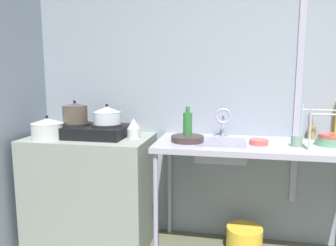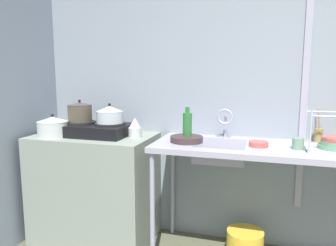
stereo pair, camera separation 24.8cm
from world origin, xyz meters
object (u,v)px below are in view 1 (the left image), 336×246
object	(u,v)px
stove	(92,130)
bottle_by_sink	(188,126)
sink_basin	(221,150)
frying_pan	(187,139)
cup_by_rack	(297,141)
percolator	(134,129)
utensil_jar	(312,132)
bucket_on_floor	(244,240)
dish_rack	(331,140)
small_bowl_on_drainboard	(259,142)
pot_on_left_burner	(75,113)
pot_on_right_burner	(107,115)
pot_beside_stove	(48,129)
faucet	(223,118)

from	to	relation	value
stove	bottle_by_sink	xyz separation A→B (m)	(0.79, 0.01, 0.06)
sink_basin	frying_pan	world-z (taller)	frying_pan
cup_by_rack	percolator	bearing A→B (deg)	177.85
sink_basin	utensil_jar	size ratio (longest dim) A/B	1.51
sink_basin	bucket_on_floor	distance (m)	0.77
dish_rack	small_bowl_on_drainboard	distance (m)	0.50
stove	small_bowl_on_drainboard	bearing A→B (deg)	-1.62
pot_on_left_burner	bucket_on_floor	distance (m)	1.71
pot_on_right_burner	small_bowl_on_drainboard	bearing A→B (deg)	-1.81
pot_on_left_burner	small_bowl_on_drainboard	bearing A→B (deg)	-1.47
stove	bucket_on_floor	world-z (taller)	stove
cup_by_rack	bucket_on_floor	world-z (taller)	cup_by_rack
pot_beside_stove	faucet	xyz separation A→B (m)	(1.36, 0.32, 0.08)
pot_on_right_burner	frying_pan	xyz separation A→B (m)	(0.66, -0.03, -0.16)
pot_on_right_burner	frying_pan	bearing A→B (deg)	-3.02
stove	dish_rack	bearing A→B (deg)	-0.61
bottle_by_sink	pot_beside_stove	bearing A→B (deg)	-171.58
pot_on_left_burner	utensil_jar	distance (m)	1.91
pot_beside_stove	percolator	distance (m)	0.68
frying_pan	sink_basin	bearing A→B (deg)	7.35
stove	sink_basin	bearing A→B (deg)	-0.10
dish_rack	small_bowl_on_drainboard	bearing A→B (deg)	-177.90
stove	pot_on_right_burner	distance (m)	0.19
pot_on_right_burner	cup_by_rack	world-z (taller)	pot_on_right_burner
pot_beside_stove	frying_pan	world-z (taller)	pot_beside_stove
sink_basin	frying_pan	xyz separation A→B (m)	(-0.26, -0.03, 0.08)
percolator	frying_pan	world-z (taller)	percolator
small_bowl_on_drainboard	utensil_jar	world-z (taller)	utensil_jar
pot_on_right_burner	bottle_by_sink	bearing A→B (deg)	0.77
pot_beside_stove	sink_basin	world-z (taller)	pot_beside_stove
pot_on_right_burner	bottle_by_sink	distance (m)	0.66
sink_basin	faucet	size ratio (longest dim) A/B	1.56
pot_on_right_burner	cup_by_rack	distance (m)	1.45
frying_pan	utensil_jar	bearing A→B (deg)	16.88
faucet	sink_basin	bearing A→B (deg)	-91.75
frying_pan	utensil_jar	xyz separation A→B (m)	(0.95, 0.29, 0.03)
pot_beside_stove	utensil_jar	world-z (taller)	utensil_jar
small_bowl_on_drainboard	frying_pan	bearing A→B (deg)	179.71
percolator	faucet	distance (m)	0.72
pot_on_left_burner	dish_rack	world-z (taller)	pot_on_left_burner
stove	frying_pan	bearing A→B (deg)	-2.50
small_bowl_on_drainboard	utensil_jar	size ratio (longest dim) A/B	0.55
sink_basin	bottle_by_sink	bearing A→B (deg)	177.69
faucet	frying_pan	size ratio (longest dim) A/B	0.97
pot_beside_stove	cup_by_rack	size ratio (longest dim) A/B	3.23
utensil_jar	dish_rack	bearing A→B (deg)	-76.34
pot_on_right_burner	small_bowl_on_drainboard	world-z (taller)	pot_on_right_burner
stove	bucket_on_floor	size ratio (longest dim) A/B	2.04
utensil_jar	small_bowl_on_drainboard	bearing A→B (deg)	-145.69
faucet	utensil_jar	world-z (taller)	utensil_jar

